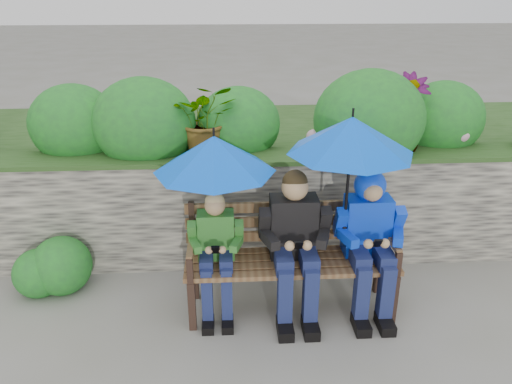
{
  "coord_description": "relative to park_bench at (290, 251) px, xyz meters",
  "views": [
    {
      "loc": [
        -0.21,
        -3.37,
        2.41
      ],
      "look_at": [
        0.0,
        0.1,
        0.95
      ],
      "focal_mm": 35.0,
      "sensor_mm": 36.0,
      "label": 1
    }
  ],
  "objects": [
    {
      "name": "ground",
      "position": [
        -0.26,
        -0.01,
        -0.49
      ],
      "size": [
        60.0,
        60.0,
        0.0
      ],
      "primitive_type": "plane",
      "color": "slate",
      "rests_on": "ground"
    },
    {
      "name": "garden_backdrop",
      "position": [
        -0.37,
        1.6,
        0.12
      ],
      "size": [
        8.0,
        2.86,
        1.78
      ],
      "color": "#3A3835",
      "rests_on": "ground"
    },
    {
      "name": "park_bench",
      "position": [
        0.0,
        0.0,
        0.0
      ],
      "size": [
        1.63,
        0.48,
        0.86
      ],
      "color": "black",
      "rests_on": "ground"
    },
    {
      "name": "boy_left",
      "position": [
        -0.57,
        -0.06,
        0.08
      ],
      "size": [
        0.42,
        0.48,
        0.99
      ],
      "color": "#2A6C17",
      "rests_on": "ground"
    },
    {
      "name": "boy_middle",
      "position": [
        0.02,
        -0.08,
        0.14
      ],
      "size": [
        0.54,
        0.62,
        1.15
      ],
      "color": "black",
      "rests_on": "ground"
    },
    {
      "name": "boy_right",
      "position": [
        0.59,
        -0.06,
        0.18
      ],
      "size": [
        0.52,
        0.63,
        1.13
      ],
      "color": "blue",
      "rests_on": "ground"
    },
    {
      "name": "umbrella_left",
      "position": [
        -0.56,
        -0.01,
        0.8
      ],
      "size": [
        0.89,
        0.89,
        0.82
      ],
      "color": "blue",
      "rests_on": "ground"
    },
    {
      "name": "umbrella_right",
      "position": [
        0.4,
        -0.05,
        0.94
      ],
      "size": [
        0.91,
        0.91,
        0.94
      ],
      "color": "blue",
      "rests_on": "ground"
    }
  ]
}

